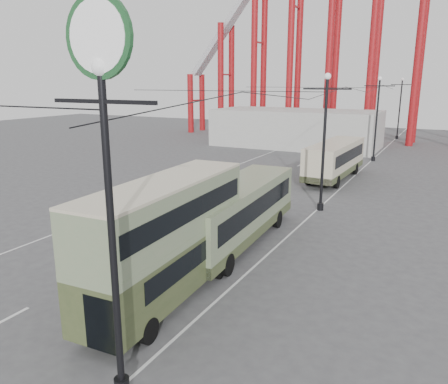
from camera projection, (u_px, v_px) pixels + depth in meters
The scene contains 11 objects.
ground at pixel (64, 304), 17.75m from camera, with size 160.00×160.00×0.00m, color #48484A.
road_markings at pixel (247, 194), 35.05m from camera, with size 12.52×120.00×0.01m.
lamp_post_near at pixel (104, 120), 10.72m from camera, with size 3.20×0.44×10.80m.
lamp_post_mid at pixel (324, 144), 29.54m from camera, with size 3.20×0.44×9.32m.
lamp_post_far at pixel (377, 119), 48.44m from camera, with size 3.20×0.44×9.32m.
lamp_post_distant at pixel (400, 109), 67.34m from camera, with size 3.20×0.44×9.32m.
fairground_shed at pixel (296, 128), 60.20m from camera, with size 22.00×10.00×5.00m, color #ADAEA8.
double_decker_bus at pixel (167, 235), 17.47m from camera, with size 2.80×9.48×5.03m.
single_decker_green at pixel (237, 211), 23.89m from camera, with size 3.36×12.03×3.36m.
single_decker_cream at pixel (335, 159), 39.96m from camera, with size 3.14×10.98×3.39m.
pedestrian at pixel (172, 241), 22.40m from camera, with size 0.60×0.39×1.64m, color black.
Camera 1 is at (13.23, -11.23, 8.78)m, focal length 35.00 mm.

